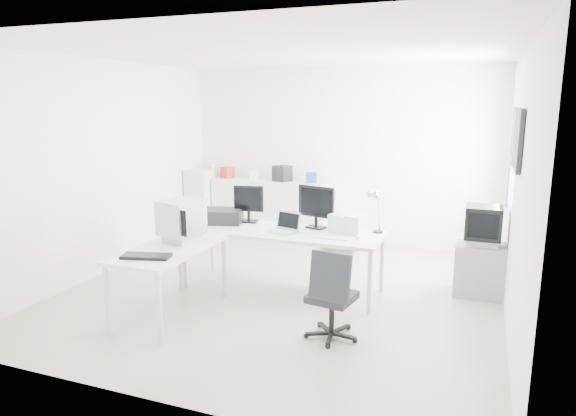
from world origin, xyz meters
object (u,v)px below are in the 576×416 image
at_px(main_desk, 282,260).
at_px(tv_cabinet, 480,270).
at_px(sideboard, 271,210).
at_px(lcd_monitor_small, 249,204).
at_px(laptop, 283,223).
at_px(crt_tv, 483,226).
at_px(side_desk, 171,281).
at_px(filing_cabinet, 202,203).
at_px(inkjet_printer, 222,216).
at_px(office_chair, 332,293).
at_px(lcd_monitor_large, 316,207).
at_px(laser_printer, 348,223).
at_px(drawer_pedestal, 339,271).
at_px(crt_monitor, 181,220).

height_order(main_desk, tv_cabinet, main_desk).
bearing_deg(sideboard, lcd_monitor_small, -75.55).
distance_m(lcd_monitor_small, laptop, 0.71).
bearing_deg(crt_tv, lcd_monitor_small, -171.31).
relative_size(side_desk, lcd_monitor_small, 2.90).
bearing_deg(lcd_monitor_small, side_desk, -112.02).
distance_m(laptop, sideboard, 2.55).
height_order(main_desk, filing_cabinet, filing_cabinet).
bearing_deg(main_desk, side_desk, -127.69).
distance_m(inkjet_printer, office_chair, 2.14).
bearing_deg(office_chair, lcd_monitor_small, 148.34).
relative_size(main_desk, tv_cabinet, 3.88).
xyz_separation_m(lcd_monitor_large, office_chair, (0.58, -1.29, -0.55)).
relative_size(laser_printer, sideboard, 0.19).
bearing_deg(tv_cabinet, office_chair, -127.68).
xyz_separation_m(drawer_pedestal, filing_cabinet, (-2.95, 1.92, 0.26)).
height_order(lcd_monitor_small, crt_tv, lcd_monitor_small).
xyz_separation_m(laptop, sideboard, (-1.09, 2.27, -0.38)).
distance_m(main_desk, lcd_monitor_small, 0.86).
height_order(laser_printer, office_chair, laser_printer).
height_order(side_desk, laptop, laptop).
bearing_deg(laptop, laser_printer, 39.92).
xyz_separation_m(laptop, tv_cabinet, (2.20, 0.78, -0.56)).
bearing_deg(crt_monitor, sideboard, 109.17).
bearing_deg(lcd_monitor_large, laser_printer, 11.68).
distance_m(lcd_monitor_small, crt_monitor, 1.14).
xyz_separation_m(crt_monitor, sideboard, (-0.19, 3.02, -0.49)).
bearing_deg(sideboard, filing_cabinet, -170.76).
relative_size(lcd_monitor_small, laser_printer, 1.27).
height_order(inkjet_printer, crt_monitor, crt_monitor).
height_order(laptop, sideboard, laptop).
bearing_deg(main_desk, drawer_pedestal, 4.09).
bearing_deg(sideboard, laptop, -64.24).
bearing_deg(main_desk, filing_cabinet, 138.75).
distance_m(side_desk, filing_cabinet, 3.38).
height_order(laser_printer, crt_tv, crt_tv).
relative_size(main_desk, inkjet_printer, 4.93).
bearing_deg(office_chair, main_desk, 141.21).
xyz_separation_m(drawer_pedestal, lcd_monitor_small, (-1.25, 0.20, 0.69)).
height_order(side_desk, laser_printer, laser_printer).
height_order(inkjet_printer, crt_tv, crt_tv).
bearing_deg(sideboard, tv_cabinet, -24.32).
xyz_separation_m(lcd_monitor_small, laser_printer, (1.30, -0.03, -0.13)).
height_order(laser_printer, filing_cabinet, filing_cabinet).
height_order(lcd_monitor_large, tv_cabinet, lcd_monitor_large).
distance_m(office_chair, crt_tv, 2.20).
xyz_separation_m(crt_monitor, tv_cabinet, (3.10, 1.53, -0.68)).
relative_size(side_desk, sideboard, 0.71).
distance_m(tv_cabinet, sideboard, 3.62).
distance_m(main_desk, drawer_pedestal, 0.71).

